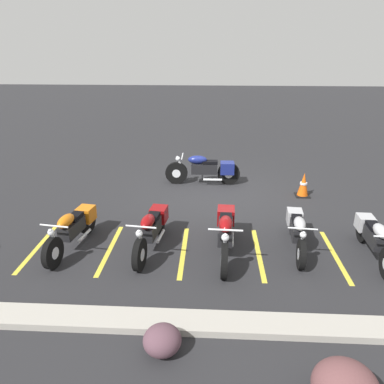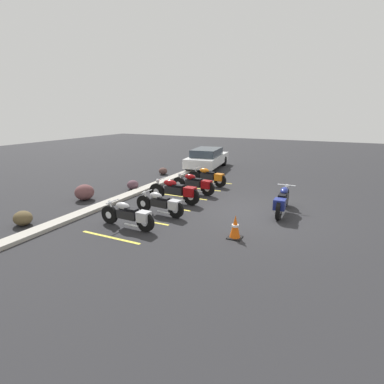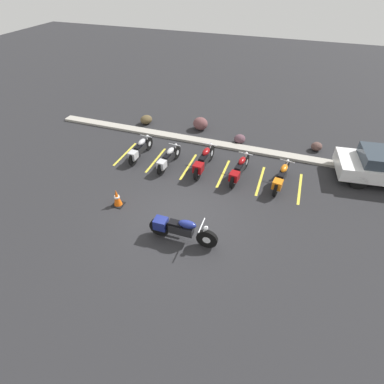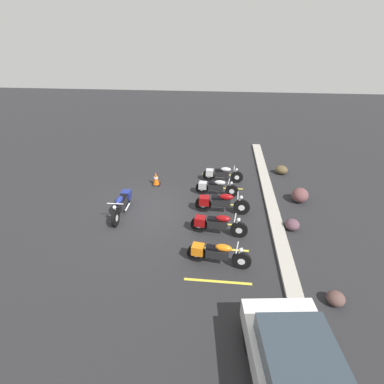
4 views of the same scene
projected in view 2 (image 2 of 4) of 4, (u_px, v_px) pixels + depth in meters
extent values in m
plane|color=#262628|center=(257.00, 212.00, 10.90)|extent=(60.00, 60.00, 0.00)
cylinder|color=black|center=(286.00, 198.00, 11.50)|extent=(0.69, 0.14, 0.69)
cylinder|color=silver|center=(286.00, 198.00, 11.50)|extent=(0.26, 0.14, 0.26)
cylinder|color=black|center=(279.00, 210.00, 10.08)|extent=(0.69, 0.14, 0.69)
cylinder|color=silver|center=(279.00, 210.00, 10.08)|extent=(0.26, 0.14, 0.26)
cube|color=black|center=(283.00, 200.00, 10.70)|extent=(0.80, 0.30, 0.31)
ellipsoid|color=navy|center=(284.00, 191.00, 10.81)|extent=(0.59, 0.28, 0.25)
cube|color=black|center=(282.00, 195.00, 10.49)|extent=(0.46, 0.26, 0.08)
cube|color=navy|center=(280.00, 204.00, 10.08)|extent=(0.42, 0.38, 0.36)
cylinder|color=silver|center=(286.00, 192.00, 11.32)|extent=(0.27, 0.07, 0.56)
cylinder|color=silver|center=(286.00, 185.00, 11.19)|extent=(0.05, 0.65, 0.04)
sphere|color=silver|center=(287.00, 186.00, 11.33)|extent=(0.15, 0.15, 0.15)
cylinder|color=silver|center=(277.00, 210.00, 10.62)|extent=(0.58, 0.08, 0.07)
cylinder|color=black|center=(110.00, 215.00, 9.75)|extent=(0.14, 0.62, 0.61)
cylinder|color=silver|center=(110.00, 215.00, 9.75)|extent=(0.13, 0.24, 0.23)
cylinder|color=black|center=(145.00, 222.00, 9.09)|extent=(0.14, 0.62, 0.61)
cylinder|color=silver|center=(145.00, 222.00, 9.09)|extent=(0.13, 0.24, 0.23)
cube|color=black|center=(128.00, 214.00, 9.36)|extent=(0.29, 0.71, 0.28)
ellipsoid|color=#B7B7BC|center=(123.00, 206.00, 9.38)|extent=(0.26, 0.53, 0.22)
cube|color=black|center=(131.00, 209.00, 9.24)|extent=(0.24, 0.42, 0.07)
cube|color=#B7B7BC|center=(144.00, 217.00, 9.07)|extent=(0.35, 0.38, 0.32)
cylinder|color=silver|center=(112.00, 208.00, 9.63)|extent=(0.07, 0.24, 0.49)
cylinder|color=silver|center=(113.00, 201.00, 9.55)|extent=(0.58, 0.06, 0.03)
sphere|color=silver|center=(110.00, 203.00, 9.62)|extent=(0.13, 0.13, 0.13)
cylinder|color=silver|center=(131.00, 225.00, 9.22)|extent=(0.09, 0.51, 0.06)
cylinder|color=black|center=(144.00, 203.00, 10.97)|extent=(0.16, 0.61, 0.60)
cylinder|color=silver|center=(144.00, 203.00, 10.97)|extent=(0.13, 0.24, 0.23)
cylinder|color=black|center=(176.00, 210.00, 10.26)|extent=(0.16, 0.61, 0.60)
cylinder|color=silver|center=(176.00, 210.00, 10.26)|extent=(0.13, 0.24, 0.23)
cube|color=black|center=(160.00, 203.00, 10.56)|extent=(0.32, 0.71, 0.27)
ellipsoid|color=#B7B7BC|center=(156.00, 195.00, 10.58)|extent=(0.28, 0.53, 0.22)
cube|color=black|center=(164.00, 199.00, 10.43)|extent=(0.25, 0.42, 0.07)
cube|color=#B7B7BC|center=(175.00, 205.00, 10.24)|extent=(0.36, 0.39, 0.31)
cylinder|color=silver|center=(146.00, 198.00, 10.85)|extent=(0.08, 0.24, 0.48)
cylinder|color=silver|center=(147.00, 191.00, 10.76)|extent=(0.57, 0.08, 0.03)
sphere|color=silver|center=(144.00, 193.00, 10.84)|extent=(0.13, 0.13, 0.13)
cylinder|color=silver|center=(163.00, 212.00, 10.41)|extent=(0.11, 0.50, 0.06)
cylinder|color=black|center=(157.00, 191.00, 12.42)|extent=(0.16, 0.69, 0.69)
cylinder|color=silver|center=(157.00, 191.00, 12.42)|extent=(0.14, 0.27, 0.26)
cylinder|color=black|center=(191.00, 197.00, 11.67)|extent=(0.16, 0.69, 0.69)
cylinder|color=silver|center=(191.00, 197.00, 11.67)|extent=(0.14, 0.27, 0.26)
cube|color=black|center=(175.00, 190.00, 11.98)|extent=(0.33, 0.81, 0.31)
ellipsoid|color=maroon|center=(170.00, 183.00, 12.00)|extent=(0.30, 0.60, 0.25)
cube|color=black|center=(178.00, 186.00, 11.85)|extent=(0.27, 0.47, 0.08)
cube|color=maroon|center=(190.00, 192.00, 11.65)|extent=(0.39, 0.43, 0.36)
cylinder|color=silver|center=(159.00, 185.00, 12.29)|extent=(0.07, 0.28, 0.56)
cylinder|color=silver|center=(160.00, 179.00, 12.19)|extent=(0.65, 0.07, 0.04)
sphere|color=silver|center=(158.00, 181.00, 12.27)|extent=(0.15, 0.15, 0.15)
cylinder|color=silver|center=(178.00, 200.00, 11.82)|extent=(0.10, 0.58, 0.07)
cylinder|color=black|center=(179.00, 184.00, 13.77)|extent=(0.20, 0.66, 0.65)
cylinder|color=silver|center=(179.00, 184.00, 13.77)|extent=(0.15, 0.26, 0.25)
cylinder|color=black|center=(208.00, 188.00, 12.97)|extent=(0.20, 0.66, 0.65)
cylinder|color=silver|center=(208.00, 188.00, 12.97)|extent=(0.15, 0.26, 0.25)
cube|color=black|center=(194.00, 183.00, 13.31)|extent=(0.36, 0.77, 0.29)
ellipsoid|color=maroon|center=(190.00, 177.00, 13.34)|extent=(0.32, 0.58, 0.24)
cube|color=black|center=(197.00, 179.00, 13.17)|extent=(0.29, 0.46, 0.08)
cube|color=maroon|center=(207.00, 184.00, 12.95)|extent=(0.40, 0.43, 0.33)
cylinder|color=silver|center=(181.00, 179.00, 13.64)|extent=(0.09, 0.26, 0.52)
cylinder|color=silver|center=(182.00, 174.00, 13.54)|extent=(0.61, 0.11, 0.04)
sphere|color=silver|center=(180.00, 175.00, 13.63)|extent=(0.14, 0.14, 0.14)
cylinder|color=silver|center=(197.00, 191.00, 13.14)|extent=(0.13, 0.54, 0.07)
cylinder|color=black|center=(194.00, 177.00, 15.26)|extent=(0.21, 0.65, 0.64)
cylinder|color=silver|center=(194.00, 177.00, 15.26)|extent=(0.16, 0.26, 0.24)
cylinder|color=black|center=(220.00, 181.00, 14.45)|extent=(0.21, 0.65, 0.64)
cylinder|color=silver|center=(220.00, 181.00, 14.45)|extent=(0.16, 0.26, 0.24)
cube|color=black|center=(208.00, 176.00, 14.79)|extent=(0.37, 0.76, 0.29)
ellipsoid|color=orange|center=(204.00, 171.00, 14.82)|extent=(0.33, 0.57, 0.23)
cube|color=black|center=(211.00, 173.00, 14.65)|extent=(0.29, 0.45, 0.08)
cube|color=orange|center=(219.00, 177.00, 14.43)|extent=(0.40, 0.43, 0.33)
cylinder|color=silver|center=(196.00, 172.00, 15.13)|extent=(0.09, 0.26, 0.51)
cylinder|color=silver|center=(197.00, 168.00, 15.03)|extent=(0.60, 0.12, 0.03)
sphere|color=silver|center=(195.00, 169.00, 15.12)|extent=(0.13, 0.13, 0.13)
cylinder|color=silver|center=(210.00, 183.00, 14.62)|extent=(0.14, 0.53, 0.07)
cylinder|color=black|center=(202.00, 160.00, 20.74)|extent=(0.66, 0.30, 0.64)
cylinder|color=black|center=(224.00, 161.00, 20.24)|extent=(0.66, 0.30, 0.64)
cylinder|color=black|center=(189.00, 166.00, 18.23)|extent=(0.66, 0.30, 0.64)
cylinder|color=black|center=(214.00, 168.00, 17.73)|extent=(0.66, 0.30, 0.64)
cube|color=white|center=(207.00, 160.00, 19.17)|extent=(4.49, 2.31, 0.55)
cube|color=#2D3842|center=(207.00, 152.00, 18.90)|extent=(2.57, 1.79, 0.45)
cube|color=#A8A399|center=(133.00, 193.00, 13.22)|extent=(18.00, 0.50, 0.12)
ellipsoid|color=#593C47|center=(133.00, 185.00, 14.06)|extent=(0.71, 0.70, 0.44)
ellipsoid|color=brown|center=(163.00, 171.00, 17.41)|extent=(0.69, 0.69, 0.40)
ellipsoid|color=brown|center=(23.00, 218.00, 9.64)|extent=(0.81, 0.85, 0.47)
ellipsoid|color=brown|center=(84.00, 192.00, 12.37)|extent=(0.98, 0.94, 0.65)
cube|color=black|center=(235.00, 237.00, 8.70)|extent=(0.40, 0.40, 0.03)
cone|color=#EA590F|center=(235.00, 227.00, 8.61)|extent=(0.32, 0.32, 0.70)
cylinder|color=white|center=(235.00, 226.00, 8.60)|extent=(0.20, 0.20, 0.06)
cube|color=gold|center=(110.00, 237.00, 8.74)|extent=(0.10, 2.10, 0.00)
cube|color=gold|center=(142.00, 220.00, 10.12)|extent=(0.10, 2.10, 0.00)
cube|color=gold|center=(166.00, 207.00, 11.49)|extent=(0.10, 2.10, 0.00)
cube|color=gold|center=(185.00, 197.00, 12.87)|extent=(0.10, 2.10, 0.00)
cube|color=gold|center=(200.00, 189.00, 14.24)|extent=(0.10, 2.10, 0.00)
cube|color=gold|center=(212.00, 182.00, 15.62)|extent=(0.10, 2.10, 0.00)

